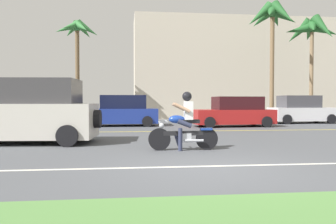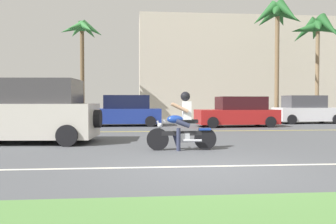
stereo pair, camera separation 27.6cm
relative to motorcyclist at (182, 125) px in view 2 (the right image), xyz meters
name	(u,v)px [view 2 (the right image)]	position (x,y,z in m)	size (l,w,h in m)	color
ground	(184,149)	(0.09, 0.41, -0.69)	(56.00, 30.00, 0.04)	#4C4F54
lane_line_near	(202,166)	(0.09, -2.41, -0.67)	(50.40, 0.12, 0.01)	silver
lane_line_far	(166,131)	(0.09, 5.93, -0.67)	(50.40, 0.12, 0.01)	yellow
motorcyclist	(182,125)	(0.00, 0.00, 0.00)	(1.90, 0.62, 1.59)	black
suv_nearby	(26,112)	(-4.74, 2.14, 0.31)	(4.71, 2.42, 2.02)	beige
parked_car_0	(18,113)	(-7.59, 10.15, 0.03)	(3.82, 2.12, 1.49)	#8C939E
parked_car_1	(124,112)	(-1.90, 9.63, 0.09)	(4.12, 2.06, 1.64)	navy
parked_car_2	(238,113)	(4.04, 8.46, 0.06)	(4.24, 2.06, 1.56)	#AD1E1E
parked_car_3	(306,110)	(8.92, 10.74, 0.10)	(3.86, 1.88, 1.66)	silver
palm_tree_0	(317,32)	(10.55, 12.64, 5.17)	(3.80, 3.78, 6.95)	#846B4C
palm_tree_1	(278,19)	(7.58, 11.96, 5.77)	(3.61, 3.56, 7.57)	brown
palm_tree_2	(82,35)	(-4.70, 13.86, 4.94)	(2.88, 2.70, 6.59)	brown
building_far	(249,69)	(7.87, 18.41, 3.26)	(17.64, 4.00, 7.86)	beige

